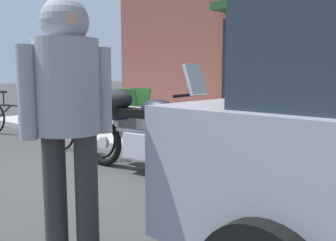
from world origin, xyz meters
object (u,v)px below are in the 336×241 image
at_px(parked_bicycle, 80,131).
at_px(sandwich_board_sign, 133,113).
at_px(touring_motorcycle, 140,127).
at_px(second_bicycle_by_cafe, 11,117).
at_px(pedestrian_walking, 68,106).

height_order(parked_bicycle, sandwich_board_sign, sandwich_board_sign).
bearing_deg(touring_motorcycle, second_bicycle_by_cafe, 178.27).
bearing_deg(pedestrian_walking, sandwich_board_sign, 133.29).
distance_m(sandwich_board_sign, second_bicycle_by_cafe, 2.77).
distance_m(touring_motorcycle, second_bicycle_by_cafe, 4.08).
distance_m(touring_motorcycle, sandwich_board_sign, 2.02).
xyz_separation_m(touring_motorcycle, sandwich_board_sign, (-1.56, 1.28, -0.04)).
bearing_deg(sandwich_board_sign, touring_motorcycle, -39.30).
relative_size(touring_motorcycle, pedestrian_walking, 1.26).
relative_size(pedestrian_walking, sandwich_board_sign, 1.94).
bearing_deg(parked_bicycle, touring_motorcycle, -3.59).
bearing_deg(touring_motorcycle, parked_bicycle, 176.41).
relative_size(sandwich_board_sign, second_bicycle_by_cafe, 0.52).
relative_size(pedestrian_walking, second_bicycle_by_cafe, 1.01).
xyz_separation_m(pedestrian_walking, sandwich_board_sign, (-3.10, 3.29, -0.53)).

